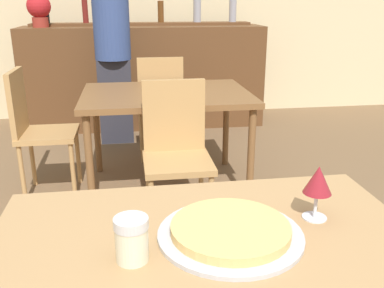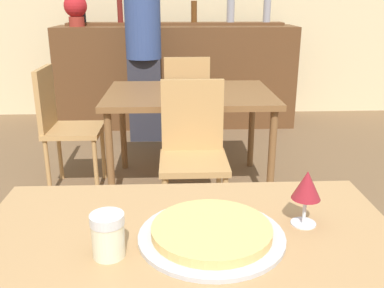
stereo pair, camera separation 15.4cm
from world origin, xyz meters
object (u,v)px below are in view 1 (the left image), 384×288
Objects in this scene: wine_glass at (318,182)px; potted_plant at (39,9)px; person_standing at (113,47)px; chair_far_side_front at (176,146)px; chair_far_side_left at (35,125)px; pizza_tray at (230,231)px; cheese_shaker at (132,239)px; chair_far_side_back at (160,101)px.

wine_glass is 3.97m from potted_plant.
chair_far_side_front is at bearing -77.45° from person_standing.
wine_glass is (0.64, -3.17, -0.05)m from person_standing.
person_standing is 5.26× the size of potted_plant.
pizza_tray is at bearing -156.16° from chair_far_side_left.
chair_far_side_left reaches higher than pizza_tray.
chair_far_side_front is 1.45m from wine_glass.
person_standing is at bearing 102.55° from chair_far_side_front.
pizza_tray is 2.42× the size of wine_glass.
chair_far_side_front is at bearing 89.29° from pizza_tray.
chair_far_side_left is at bearing 146.61° from chair_far_side_front.
pizza_tray is at bearing -90.71° from chair_far_side_front.
wine_glass is (0.52, 0.13, 0.06)m from cheese_shaker.
chair_far_side_back and chair_far_side_left have the same top height.
chair_far_side_back reaches higher than pizza_tray.
chair_far_side_back is 2.69m from pizza_tray.
potted_plant is at bearing 106.43° from pizza_tray.
wine_glass is at bearing -78.56° from person_standing.
potted_plant is (-1.11, 3.77, 0.49)m from pizza_tray.
chair_far_side_back is at bearing 90.00° from chair_far_side_front.
cheese_shaker is at bearing -87.87° from person_standing.
potted_plant reaches higher than cheese_shaker.
chair_far_side_front is at bearing 79.74° from cheese_shaker.
cheese_shaker reaches higher than pizza_tray.
chair_far_side_front is 1.57m from cheese_shaker.
person_standing is at bearing -54.66° from chair_far_side_back.
pizza_tray is 0.29m from wine_glass.
potted_plant is (-0.20, 1.70, 0.75)m from chair_far_side_left.
chair_far_side_left is 2.25m from cheese_shaker.
person_standing reaches higher than cheese_shaker.
pizza_tray is at bearing 14.78° from cheese_shaker.
chair_far_side_front is 1.23m from chair_far_side_back.
pizza_tray is (-0.02, -1.45, 0.26)m from chair_far_side_front.
cheese_shaker is at bearing 84.28° from chair_far_side_back.
wine_glass is 0.48× the size of potted_plant.
wine_glass is (0.26, 0.06, 0.10)m from pizza_tray.
wine_glass is (0.24, -2.61, 0.36)m from chair_far_side_back.
potted_plant reaches higher than chair_far_side_left.
chair_far_side_left is 1.87m from potted_plant.
chair_far_side_front is 5.77× the size of wine_glass.
potted_plant is (-1.13, 1.09, 0.75)m from chair_far_side_back.
chair_far_side_back is at bearing -54.66° from person_standing.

